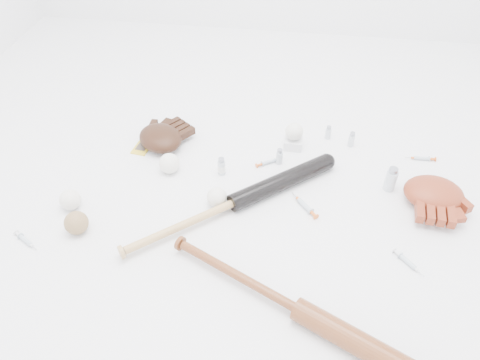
# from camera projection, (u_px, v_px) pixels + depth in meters

# --- Properties ---
(bat_dark) EXTENTS (0.75, 0.65, 0.07)m
(bat_dark) POSITION_uv_depth(u_px,v_px,m) (234.00, 203.00, 1.69)
(bat_dark) COLOR black
(bat_dark) RESTS_ON ground
(bat_wood) EXTENTS (0.89, 0.48, 0.07)m
(bat_wood) POSITION_uv_depth(u_px,v_px,m) (299.00, 310.00, 1.36)
(bat_wood) COLOR brown
(bat_wood) RESTS_ON ground
(glove_dark) EXTENTS (0.33, 0.33, 0.09)m
(glove_dark) POSITION_uv_depth(u_px,v_px,m) (160.00, 138.00, 1.97)
(glove_dark) COLOR black
(glove_dark) RESTS_ON ground
(glove_tan) EXTENTS (0.28, 0.28, 0.09)m
(glove_tan) POSITION_uv_depth(u_px,v_px,m) (434.00, 193.00, 1.71)
(glove_tan) COLOR maroon
(glove_tan) RESTS_ON ground
(trading_card) EXTENTS (0.08, 0.10, 0.00)m
(trading_card) POSITION_uv_depth(u_px,v_px,m) (142.00, 148.00, 1.98)
(trading_card) COLOR gold
(trading_card) RESTS_ON ground
(pedestal) EXTENTS (0.08, 0.08, 0.04)m
(pedestal) POSITION_uv_depth(u_px,v_px,m) (293.00, 143.00, 1.98)
(pedestal) COLOR white
(pedestal) RESTS_ON ground
(baseball_on_pedestal) EXTENTS (0.07, 0.07, 0.07)m
(baseball_on_pedestal) POSITION_uv_depth(u_px,v_px,m) (294.00, 131.00, 1.94)
(baseball_on_pedestal) COLOR white
(baseball_on_pedestal) RESTS_ON pedestal
(baseball_left) EXTENTS (0.08, 0.08, 0.08)m
(baseball_left) POSITION_uv_depth(u_px,v_px,m) (70.00, 200.00, 1.70)
(baseball_left) COLOR white
(baseball_left) RESTS_ON ground
(baseball_upper) EXTENTS (0.08, 0.08, 0.08)m
(baseball_upper) POSITION_uv_depth(u_px,v_px,m) (169.00, 163.00, 1.85)
(baseball_upper) COLOR white
(baseball_upper) RESTS_ON ground
(baseball_mid) EXTENTS (0.07, 0.07, 0.07)m
(baseball_mid) POSITION_uv_depth(u_px,v_px,m) (217.00, 197.00, 1.71)
(baseball_mid) COLOR white
(baseball_mid) RESTS_ON ground
(baseball_aged) EXTENTS (0.08, 0.08, 0.08)m
(baseball_aged) POSITION_uv_depth(u_px,v_px,m) (76.00, 223.00, 1.61)
(baseball_aged) COLOR olive
(baseball_aged) RESTS_ON ground
(syringe_0) EXTENTS (0.13, 0.09, 0.02)m
(syringe_0) POSITION_uv_depth(u_px,v_px,m) (26.00, 240.00, 1.59)
(syringe_0) COLOR #ADBCC6
(syringe_0) RESTS_ON ground
(syringe_1) EXTENTS (0.13, 0.14, 0.02)m
(syringe_1) POSITION_uv_depth(u_px,v_px,m) (305.00, 206.00, 1.72)
(syringe_1) COLOR #ADBCC6
(syringe_1) RESTS_ON ground
(syringe_2) EXTENTS (0.13, 0.10, 0.02)m
(syringe_2) POSITION_uv_depth(u_px,v_px,m) (269.00, 162.00, 1.91)
(syringe_2) COLOR #ADBCC6
(syringe_2) RESTS_ON ground
(syringe_3) EXTENTS (0.11, 0.12, 0.02)m
(syringe_3) POSITION_uv_depth(u_px,v_px,m) (408.00, 262.00, 1.53)
(syringe_3) COLOR #ADBCC6
(syringe_3) RESTS_ON ground
(syringe_4) EXTENTS (0.14, 0.03, 0.02)m
(syringe_4) POSITION_uv_depth(u_px,v_px,m) (421.00, 158.00, 1.92)
(syringe_4) COLOR #ADBCC6
(syringe_4) RESTS_ON ground
(vial_0) EXTENTS (0.03, 0.03, 0.07)m
(vial_0) POSITION_uv_depth(u_px,v_px,m) (279.00, 156.00, 1.89)
(vial_0) COLOR silver
(vial_0) RESTS_ON ground
(vial_1) EXTENTS (0.02, 0.02, 0.06)m
(vial_1) POSITION_uv_depth(u_px,v_px,m) (328.00, 132.00, 2.02)
(vial_1) COLOR silver
(vial_1) RESTS_ON ground
(vial_2) EXTENTS (0.03, 0.03, 0.08)m
(vial_2) POSITION_uv_depth(u_px,v_px,m) (221.00, 166.00, 1.84)
(vial_2) COLOR silver
(vial_2) RESTS_ON ground
(vial_3) EXTENTS (0.04, 0.04, 0.10)m
(vial_3) POSITION_uv_depth(u_px,v_px,m) (391.00, 179.00, 1.76)
(vial_3) COLOR silver
(vial_3) RESTS_ON ground
(vial_4) EXTENTS (0.03, 0.03, 0.08)m
(vial_4) POSITION_uv_depth(u_px,v_px,m) (169.00, 164.00, 1.85)
(vial_4) COLOR silver
(vial_4) RESTS_ON ground
(vial_5) EXTENTS (0.03, 0.03, 0.07)m
(vial_5) POSITION_uv_depth(u_px,v_px,m) (352.00, 139.00, 1.98)
(vial_5) COLOR silver
(vial_5) RESTS_ON ground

